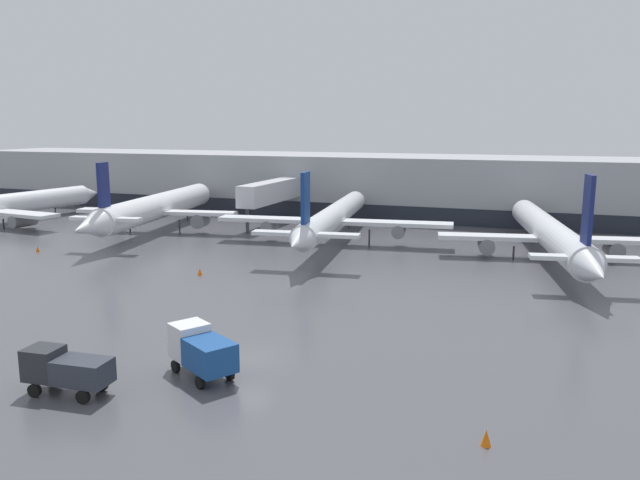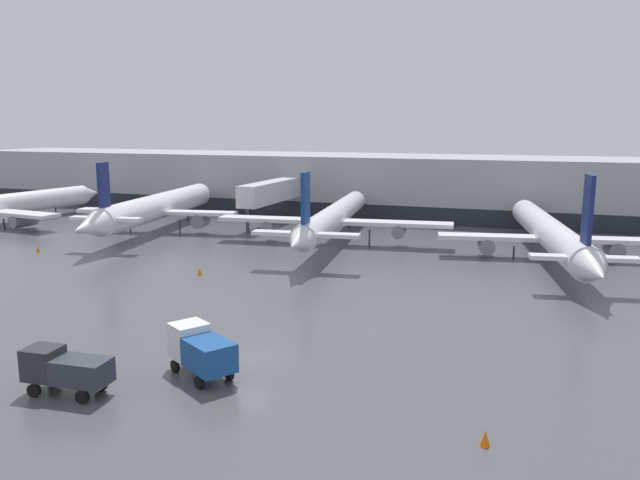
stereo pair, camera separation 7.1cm
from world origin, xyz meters
name	(u,v)px [view 1 (the left image)]	position (x,y,z in m)	size (l,w,h in m)	color
ground_plane	(249,359)	(0.00, 0.00, 0.00)	(320.00, 320.00, 0.00)	#4C4C51
terminal_building	(431,187)	(-0.10, 61.91, 4.50)	(160.00, 31.64, 9.00)	#9EA0A5
parked_jet_2	(333,217)	(-6.80, 35.57, 3.14)	(27.23, 37.19, 9.31)	silver
parked_jet_3	(156,207)	(-30.62, 35.70, 3.24)	(21.14, 37.10, 9.68)	white
parked_jet_4	(550,233)	(16.63, 35.63, 2.67)	(22.50, 38.83, 9.73)	silver
service_truck_0	(201,349)	(-1.33, -3.18, 1.53)	(4.88, 4.00, 2.68)	#19478C
service_truck_2	(66,369)	(-6.64, -7.57, 1.37)	(4.66, 2.03, 2.37)	#2D333D
traffic_cone_1	(38,249)	(-35.63, 20.62, 0.33)	(0.42, 0.42, 0.65)	orange
traffic_cone_3	(486,438)	(14.09, -5.72, 0.37)	(0.46, 0.46, 0.73)	orange
traffic_cone_4	(200,272)	(-13.52, 17.27, 0.32)	(0.49, 0.49, 0.63)	orange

